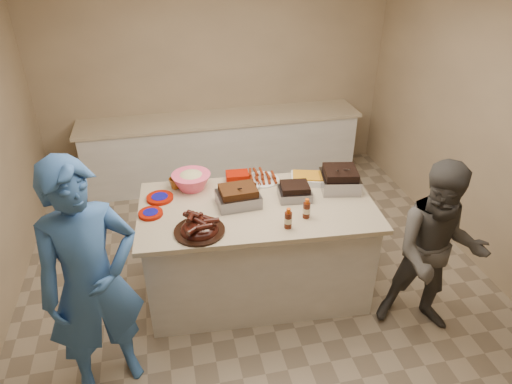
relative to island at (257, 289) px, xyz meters
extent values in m
cube|color=#47230F|center=(-0.16, 0.04, 0.95)|extent=(0.37, 0.29, 0.11)
cube|color=black|center=(0.34, 0.04, 0.95)|extent=(0.30, 0.26, 0.08)
cube|color=gray|center=(0.79, 0.12, 0.95)|extent=(0.39, 0.39, 0.13)
cylinder|color=silver|center=(0.14, 0.41, 0.95)|extent=(0.33, 0.33, 0.05)
cube|color=orange|center=(0.54, 0.29, 0.95)|extent=(0.35, 0.30, 0.08)
cylinder|color=#47180B|center=(0.16, -0.38, 0.95)|extent=(0.06, 0.06, 0.18)
cylinder|color=#47180B|center=(0.35, -0.27, 0.95)|extent=(0.06, 0.06, 0.17)
cylinder|color=#F8CF00|center=(-0.24, 0.22, 0.95)|extent=(0.04, 0.04, 0.11)
imported|color=silver|center=(0.02, 0.28, 0.95)|extent=(0.13, 0.05, 0.13)
cylinder|color=#911001|center=(-0.81, 0.28, 0.95)|extent=(0.25, 0.25, 0.03)
cylinder|color=#911001|center=(-0.89, 0.04, 0.95)|extent=(0.21, 0.21, 0.03)
imported|color=#9F5A19|center=(-0.66, 0.44, 0.95)|extent=(0.12, 0.11, 0.11)
cube|color=#911001|center=(-0.09, 0.42, 0.95)|extent=(0.22, 0.17, 0.10)
imported|color=#3767AF|center=(-1.30, -0.71, 0.00)|extent=(1.30, 2.00, 0.45)
imported|color=#524F4A|center=(1.30, -0.73, 0.00)|extent=(1.30, 1.73, 0.59)
camera|label=1|loc=(-0.73, -3.22, 3.04)|focal=32.00mm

